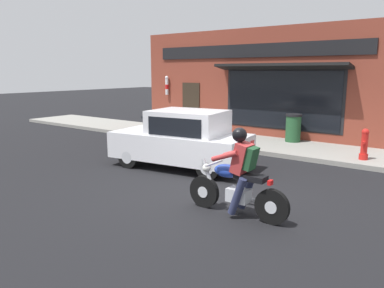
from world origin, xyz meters
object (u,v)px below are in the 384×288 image
at_px(motorcycle_with_rider, 238,179).
at_px(car_hatchback, 182,140).
at_px(fire_hydrant, 364,144).
at_px(trash_bin, 293,128).

xyz_separation_m(motorcycle_with_rider, car_hatchback, (2.12, 2.92, 0.09)).
distance_m(car_hatchback, fire_hydrant, 5.10).
bearing_deg(trash_bin, motorcycle_with_rider, -166.09).
xyz_separation_m(fire_hydrant, trash_bin, (1.45, 2.65, 0.06)).
relative_size(motorcycle_with_rider, trash_bin, 2.06).
xyz_separation_m(car_hatchback, trash_bin, (4.77, -1.22, -0.13)).
distance_m(fire_hydrant, trash_bin, 3.02).
height_order(fire_hydrant, trash_bin, trash_bin).
height_order(motorcycle_with_rider, trash_bin, motorcycle_with_rider).
bearing_deg(car_hatchback, trash_bin, -14.30).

